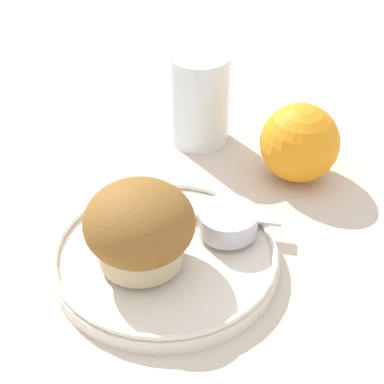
% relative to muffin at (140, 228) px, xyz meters
% --- Properties ---
extents(ground_plane, '(3.00, 3.00, 0.00)m').
position_rel_muffin_xyz_m(ground_plane, '(0.01, 0.01, -0.06)').
color(ground_plane, beige).
extents(plate, '(0.22, 0.22, 0.02)m').
position_rel_muffin_xyz_m(plate, '(0.02, 0.02, -0.05)').
color(plate, silver).
rests_on(plate, ground_plane).
extents(muffin, '(0.10, 0.10, 0.08)m').
position_rel_muffin_xyz_m(muffin, '(0.00, 0.00, 0.00)').
color(muffin, beige).
rests_on(muffin, plate).
extents(cream_ramekin, '(0.06, 0.06, 0.02)m').
position_rel_muffin_xyz_m(cream_ramekin, '(0.06, 0.07, -0.02)').
color(cream_ramekin, silver).
rests_on(cream_ramekin, plate).
extents(berry_pair, '(0.03, 0.02, 0.02)m').
position_rel_muffin_xyz_m(berry_pair, '(-0.01, 0.07, -0.03)').
color(berry_pair, maroon).
rests_on(berry_pair, plate).
extents(butter_knife, '(0.17, 0.05, 0.00)m').
position_rel_muffin_xyz_m(butter_knife, '(0.02, 0.08, -0.04)').
color(butter_knife, silver).
rests_on(butter_knife, plate).
extents(orange_fruit, '(0.09, 0.09, 0.09)m').
position_rel_muffin_xyz_m(orange_fruit, '(0.09, 0.21, -0.01)').
color(orange_fruit, orange).
rests_on(orange_fruit, ground_plane).
extents(juice_glass, '(0.07, 0.07, 0.11)m').
position_rel_muffin_xyz_m(juice_glass, '(-0.04, 0.24, -0.00)').
color(juice_glass, silver).
rests_on(juice_glass, ground_plane).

